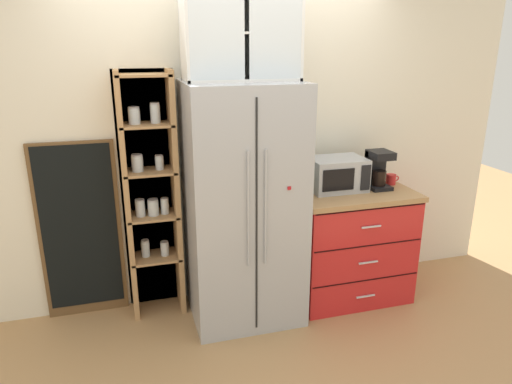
% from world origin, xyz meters
% --- Properties ---
extents(ground_plane, '(10.57, 10.57, 0.00)m').
position_xyz_m(ground_plane, '(0.00, 0.00, 0.00)').
color(ground_plane, tan).
extents(wall_back_cream, '(4.88, 0.10, 2.55)m').
position_xyz_m(wall_back_cream, '(0.00, 0.40, 1.27)').
color(wall_back_cream, silver).
rests_on(wall_back_cream, ground).
extents(refrigerator, '(0.82, 0.73, 1.80)m').
position_xyz_m(refrigerator, '(0.00, -0.01, 0.90)').
color(refrigerator, '#ADAFB5').
rests_on(refrigerator, ground).
extents(pantry_shelf_column, '(0.44, 0.31, 1.88)m').
position_xyz_m(pantry_shelf_column, '(-0.65, 0.27, 0.97)').
color(pantry_shelf_column, brown).
rests_on(pantry_shelf_column, ground).
extents(counter_cabinet, '(0.96, 0.68, 0.93)m').
position_xyz_m(counter_cabinet, '(0.91, 0.03, 0.46)').
color(counter_cabinet, red).
rests_on(counter_cabinet, ground).
extents(microwave, '(0.44, 0.33, 0.26)m').
position_xyz_m(microwave, '(0.79, 0.07, 1.06)').
color(microwave, '#ADAFB5').
rests_on(microwave, counter_cabinet).
extents(coffee_maker, '(0.17, 0.20, 0.31)m').
position_xyz_m(coffee_maker, '(1.13, 0.03, 1.08)').
color(coffee_maker, black).
rests_on(coffee_maker, counter_cabinet).
extents(mug_red, '(0.12, 0.08, 0.08)m').
position_xyz_m(mug_red, '(1.30, 0.08, 0.97)').
color(mug_red, red).
rests_on(mug_red, counter_cabinet).
extents(mug_navy, '(0.11, 0.07, 0.09)m').
position_xyz_m(mug_navy, '(0.92, 0.07, 0.97)').
color(mug_navy, navy).
rests_on(mug_navy, counter_cabinet).
extents(bottle_green, '(0.06, 0.06, 0.26)m').
position_xyz_m(bottle_green, '(0.52, 0.07, 1.04)').
color(bottle_green, '#285B33').
rests_on(bottle_green, counter_cabinet).
extents(upper_cabinet, '(0.79, 0.32, 0.62)m').
position_xyz_m(upper_cabinet, '(-0.00, 0.04, 2.11)').
color(upper_cabinet, silver).
rests_on(upper_cabinet, refrigerator).
extents(chalkboard_menu, '(0.60, 0.04, 1.38)m').
position_xyz_m(chalkboard_menu, '(-1.19, 0.33, 0.70)').
color(chalkboard_menu, brown).
rests_on(chalkboard_menu, ground).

